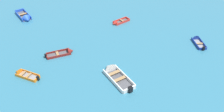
{
  "coord_description": "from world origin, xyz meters",
  "views": [
    {
      "loc": [
        -4.88,
        0.04,
        15.51
      ],
      "look_at": [
        0.0,
        19.82,
        0.15
      ],
      "focal_mm": 36.41,
      "sensor_mm": 36.0,
      "label": 1
    }
  ],
  "objects": [
    {
      "name": "rowboat_white_midfield_right",
      "position": [
        -0.59,
        17.03,
        0.19
      ],
      "size": [
        2.68,
        4.47,
        1.38
      ],
      "color": "#4C4C51",
      "rests_on": "ground_plane"
    },
    {
      "name": "rowboat_maroon_foreground_center",
      "position": [
        -5.05,
        21.8,
        0.14
      ],
      "size": [
        3.31,
        1.38,
        0.94
      ],
      "color": "#4C4C51",
      "rests_on": "ground_plane"
    },
    {
      "name": "rowboat_orange_near_camera",
      "position": [
        -9.55,
        19.05,
        0.15
      ],
      "size": [
        2.73,
        2.37,
        0.82
      ],
      "color": "gray",
      "rests_on": "ground_plane"
    },
    {
      "name": "rowboat_deep_blue_back_row_center",
      "position": [
        10.96,
        20.41,
        0.15
      ],
      "size": [
        1.31,
        2.92,
        0.9
      ],
      "color": "gray",
      "rests_on": "ground_plane"
    },
    {
      "name": "rowboat_red_outer_left",
      "position": [
        2.61,
        27.19,
        0.14
      ],
      "size": [
        2.87,
        1.89,
        0.84
      ],
      "color": "#4C4C51",
      "rests_on": "ground_plane"
    },
    {
      "name": "rowboat_blue_back_row_right",
      "position": [
        -9.97,
        31.67,
        0.22
      ],
      "size": [
        2.65,
        4.15,
        1.2
      ],
      "color": "#4C4C51",
      "rests_on": "ground_plane"
    }
  ]
}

